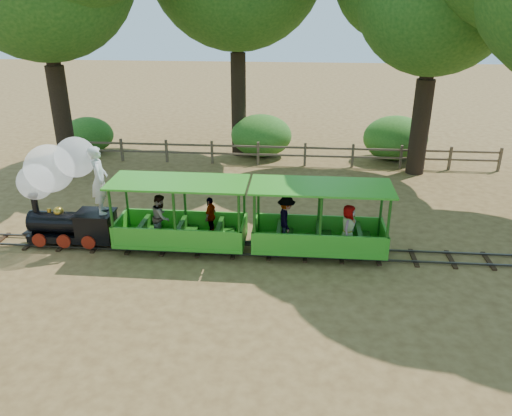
# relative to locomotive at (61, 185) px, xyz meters

# --- Properties ---
(ground) EXTENTS (90.00, 90.00, 0.00)m
(ground) POSITION_rel_locomotive_xyz_m (5.86, -0.07, -1.83)
(ground) COLOR olive
(ground) RESTS_ON ground
(track) EXTENTS (22.00, 1.00, 0.10)m
(track) POSITION_rel_locomotive_xyz_m (5.86, -0.07, -1.77)
(track) COLOR #3F3D3A
(track) RESTS_ON ground
(locomotive) EXTENTS (2.88, 1.33, 3.26)m
(locomotive) POSITION_rel_locomotive_xyz_m (0.00, 0.00, 0.00)
(locomotive) COLOR black
(locomotive) RESTS_ON ground
(carriage_front) EXTENTS (3.79, 1.55, 1.97)m
(carriage_front) POSITION_rel_locomotive_xyz_m (3.33, -0.07, -1.01)
(carriage_front) COLOR green
(carriage_front) RESTS_ON track
(carriage_rear) EXTENTS (3.79, 1.55, 1.97)m
(carriage_rear) POSITION_rel_locomotive_xyz_m (7.11, -0.09, -0.99)
(carriage_rear) COLOR green
(carriage_rear) RESTS_ON track
(fence) EXTENTS (18.10, 0.10, 1.00)m
(fence) POSITION_rel_locomotive_xyz_m (5.86, 7.93, -1.25)
(fence) COLOR brown
(fence) RESTS_ON ground
(shrub_west) EXTENTS (2.33, 1.79, 1.61)m
(shrub_west) POSITION_rel_locomotive_xyz_m (-3.14, 9.23, -1.03)
(shrub_west) COLOR #2D6B1E
(shrub_west) RESTS_ON ground
(shrub_mid_w) EXTENTS (2.73, 2.10, 1.89)m
(shrub_mid_w) POSITION_rel_locomotive_xyz_m (4.89, 9.23, -0.89)
(shrub_mid_w) COLOR #2D6B1E
(shrub_mid_w) RESTS_ON ground
(shrub_mid_e) EXTENTS (1.99, 1.53, 1.38)m
(shrub_mid_e) POSITION_rel_locomotive_xyz_m (10.57, 9.23, -1.14)
(shrub_mid_e) COLOR #2D6B1E
(shrub_mid_e) RESTS_ON ground
(shrub_east) EXTENTS (2.80, 2.16, 1.94)m
(shrub_east) POSITION_rel_locomotive_xyz_m (10.80, 9.23, -0.86)
(shrub_east) COLOR #2D6B1E
(shrub_east) RESTS_ON ground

